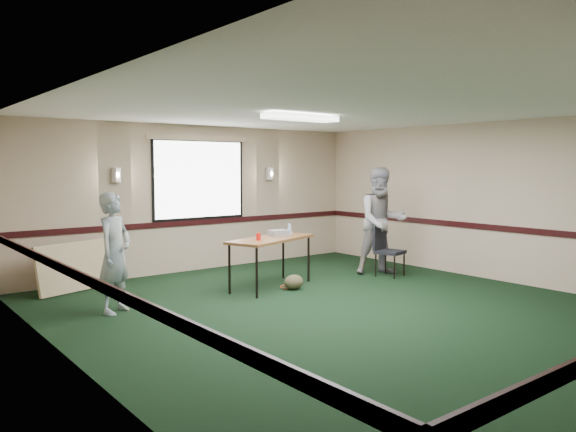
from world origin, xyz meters
TOP-DOWN VIEW (x-y plane):
  - ground at (0.00, 0.00)m, footprint 8.00×8.00m
  - room_shell at (0.00, 2.12)m, footprint 8.00×8.02m
  - folding_table at (0.12, 1.89)m, footprint 1.73×1.12m
  - projector at (0.36, 2.00)m, footprint 0.31×0.27m
  - game_console at (0.62, 2.16)m, footprint 0.20×0.17m
  - red_cup at (-0.22, 1.76)m, footprint 0.07×0.07m
  - water_bottle at (0.59, 2.01)m, footprint 0.06×0.06m
  - duffel_bag at (0.30, 1.54)m, footprint 0.38×0.32m
  - cable_coil at (0.35, 1.71)m, footprint 0.34×0.34m
  - folded_table at (-2.35, 3.60)m, footprint 1.49×0.66m
  - conference_chair at (2.30, 1.41)m, footprint 0.53×0.54m
  - person_left at (-2.44, 1.90)m, footprint 0.70×0.65m
  - person_right at (2.38, 1.59)m, footprint 1.16×1.07m

SIDE VIEW (x-z plane):
  - ground at x=0.00m, z-range 0.00..0.00m
  - cable_coil at x=0.35m, z-range 0.00..0.01m
  - duffel_bag at x=0.30m, z-range 0.00..0.23m
  - folded_table at x=-2.35m, z-range 0.00..0.76m
  - conference_chair at x=2.30m, z-range 0.08..0.97m
  - folding_table at x=0.12m, z-range 0.34..1.15m
  - person_left at x=-2.44m, z-range 0.00..1.60m
  - game_console at x=0.62m, z-range 0.80..0.85m
  - projector at x=0.36m, z-range 0.80..0.90m
  - red_cup at x=-0.22m, z-range 0.80..0.91m
  - water_bottle at x=0.59m, z-range 0.80..0.99m
  - person_right at x=2.38m, z-range 0.00..1.93m
  - room_shell at x=0.00m, z-range -2.42..5.58m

